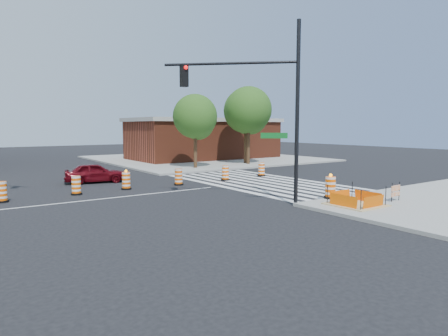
% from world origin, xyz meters
% --- Properties ---
extents(ground, '(120.00, 120.00, 0.00)m').
position_xyz_m(ground, '(0.00, 0.00, 0.00)').
color(ground, black).
rests_on(ground, ground).
extents(sidewalk_ne, '(22.00, 22.00, 0.15)m').
position_xyz_m(sidewalk_ne, '(18.00, 18.00, 0.07)').
color(sidewalk_ne, gray).
rests_on(sidewalk_ne, ground).
extents(crosswalk_east, '(6.75, 13.50, 0.01)m').
position_xyz_m(crosswalk_east, '(10.95, 0.00, 0.01)').
color(crosswalk_east, silver).
rests_on(crosswalk_east, ground).
extents(lane_centerline, '(14.00, 0.12, 0.01)m').
position_xyz_m(lane_centerline, '(0.00, 0.00, 0.01)').
color(lane_centerline, silver).
rests_on(lane_centerline, ground).
extents(excavation_pit, '(2.20, 2.20, 0.90)m').
position_xyz_m(excavation_pit, '(9.00, -9.00, 0.22)').
color(excavation_pit, tan).
rests_on(excavation_pit, ground).
extents(brick_storefront, '(16.50, 8.50, 4.60)m').
position_xyz_m(brick_storefront, '(18.00, 18.00, 2.32)').
color(brick_storefront, maroon).
rests_on(brick_storefront, ground).
extents(red_coupe, '(4.10, 2.32, 1.31)m').
position_xyz_m(red_coupe, '(1.91, 6.19, 0.66)').
color(red_coupe, '#54070E').
rests_on(red_coupe, ground).
extents(signal_pole_se, '(4.66, 4.49, 8.37)m').
position_xyz_m(signal_pole_se, '(5.95, -5.75, 5.12)').
color(signal_pole_se, black).
rests_on(signal_pole_se, ground).
extents(pit_drum, '(0.63, 0.63, 1.25)m').
position_xyz_m(pit_drum, '(9.37, -7.21, 0.67)').
color(pit_drum, black).
rests_on(pit_drum, ground).
extents(barricade, '(0.77, 0.09, 0.91)m').
position_xyz_m(barricade, '(11.35, -9.49, 0.65)').
color(barricade, '#FD5D05').
rests_on(barricade, ground).
extents(tree_north_c, '(3.80, 3.80, 6.47)m').
position_xyz_m(tree_north_c, '(11.64, 9.38, 4.34)').
color(tree_north_c, '#382314').
rests_on(tree_north_c, ground).
extents(tree_north_d, '(4.33, 4.33, 7.37)m').
position_xyz_m(tree_north_d, '(18.05, 10.48, 4.95)').
color(tree_north_d, '#382314').
rests_on(tree_north_d, ground).
extents(tree_north_e, '(4.39, 4.39, 7.46)m').
position_xyz_m(tree_north_e, '(17.59, 9.51, 5.01)').
color(tree_north_e, '#382314').
rests_on(tree_north_e, ground).
extents(median_drum_2, '(0.60, 0.60, 1.02)m').
position_xyz_m(median_drum_2, '(-3.99, 1.95, 0.48)').
color(median_drum_2, black).
rests_on(median_drum_2, ground).
extents(median_drum_3, '(0.60, 0.60, 1.02)m').
position_xyz_m(median_drum_3, '(-0.39, 2.09, 0.48)').
color(median_drum_3, black).
rests_on(median_drum_3, ground).
extents(median_drum_4, '(0.60, 0.60, 1.18)m').
position_xyz_m(median_drum_4, '(2.52, 2.26, 0.49)').
color(median_drum_4, black).
rests_on(median_drum_4, ground).
extents(median_drum_5, '(0.60, 0.60, 1.02)m').
position_xyz_m(median_drum_5, '(5.91, 2.03, 0.48)').
color(median_drum_5, black).
rests_on(median_drum_5, ground).
extents(median_drum_6, '(0.60, 0.60, 1.02)m').
position_xyz_m(median_drum_6, '(9.59, 2.07, 0.48)').
color(median_drum_6, black).
rests_on(median_drum_6, ground).
extents(median_drum_7, '(0.60, 0.60, 1.02)m').
position_xyz_m(median_drum_7, '(13.20, 2.47, 0.48)').
color(median_drum_7, black).
rests_on(median_drum_7, ground).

